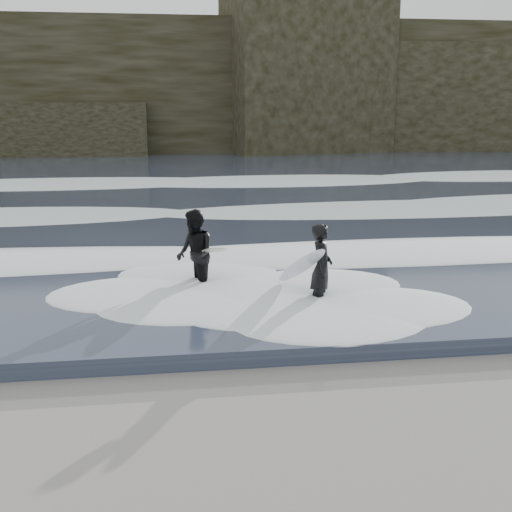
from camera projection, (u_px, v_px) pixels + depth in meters
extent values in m
plane|color=olive|center=(338.00, 474.00, 7.13)|extent=(120.00, 120.00, 0.00)
cube|color=#2D3548|center=(199.00, 175.00, 35.02)|extent=(90.00, 52.00, 0.30)
cube|color=black|center=(186.00, 89.00, 50.25)|extent=(70.00, 9.00, 10.00)
ellipsoid|color=white|center=(242.00, 254.00, 15.70)|extent=(60.00, 3.20, 0.20)
ellipsoid|color=white|center=(219.00, 208.00, 22.44)|extent=(60.00, 4.00, 0.24)
ellipsoid|color=white|center=(203.00, 178.00, 31.10)|extent=(60.00, 4.80, 0.30)
imported|color=black|center=(322.00, 268.00, 12.55)|extent=(0.59, 0.73, 1.75)
ellipsoid|color=white|center=(301.00, 266.00, 12.53)|extent=(0.94, 1.84, 1.13)
imported|color=black|center=(195.00, 254.00, 13.44)|extent=(0.91, 1.05, 1.87)
ellipsoid|color=silver|center=(215.00, 250.00, 13.48)|extent=(0.60, 1.95, 0.53)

